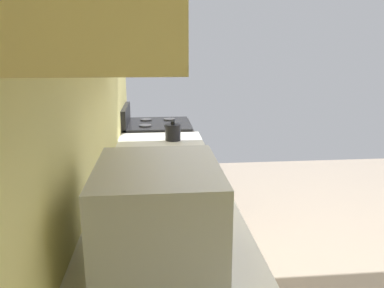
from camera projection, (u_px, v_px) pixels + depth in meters
name	position (u px, v px, depth m)	size (l,w,h in m)	color
wall_back	(79.00, 111.00, 1.76)	(4.19, 0.12, 2.59)	#E4D881
oven_range	(159.00, 169.00, 3.60)	(0.66, 0.63, 1.07)	black
microwave	(159.00, 213.00, 1.24)	(0.49, 0.41, 0.33)	#B7BABF
bowl	(183.00, 187.00, 1.86)	(0.14, 0.14, 0.04)	gold
kettle	(173.00, 132.00, 2.90)	(0.16, 0.12, 0.15)	black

